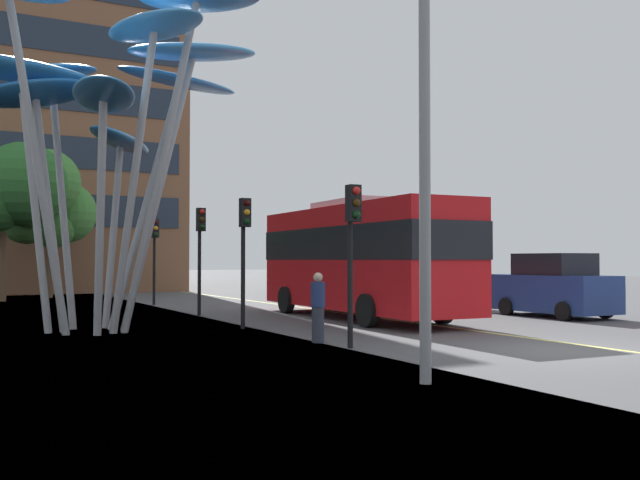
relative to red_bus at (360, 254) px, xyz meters
The scene contains 15 objects.
ground 9.36m from the red_bus, 97.47° to the right, with size 120.00×240.00×0.10m.
red_bus is the anchor object (origin of this frame).
leaf_sculpture 9.44m from the red_bus, behind, with size 9.17×8.06×9.18m.
traffic_light_kerb_near 7.91m from the red_bus, 122.20° to the right, with size 0.28×0.42×3.54m.
traffic_light_kerb_far 4.93m from the red_bus, 161.78° to the right, with size 0.28×0.42×3.63m.
traffic_light_island_mid 5.57m from the red_bus, 140.06° to the left, with size 0.28×0.42×3.71m.
traffic_light_opposite 10.88m from the red_bus, 112.30° to the left, with size 0.28×0.42×3.66m.
car_parked_mid 6.73m from the red_bus, 21.89° to the right, with size 2.08×4.16×2.14m.
car_parked_far 6.74m from the red_bus, 30.32° to the left, with size 2.03×3.98×2.13m.
car_side_street 10.58m from the red_bus, 57.39° to the left, with size 2.10×4.26×2.26m.
car_far_side 16.48m from the red_bus, 67.94° to the left, with size 2.06×4.34×1.99m.
street_lamp 12.42m from the red_bus, 114.72° to the right, with size 1.72×0.44×8.13m.
tree_pavement_near 18.02m from the red_bus, 121.89° to the left, with size 4.80×3.87×7.31m.
tree_pavement_far 20.00m from the red_bus, 112.14° to the left, with size 4.94×4.90×7.46m.
pedestrian 6.99m from the red_bus, 129.17° to the right, with size 0.34×0.34×1.62m.
Camera 1 is at (-11.56, -10.89, 1.92)m, focal length 39.80 mm.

